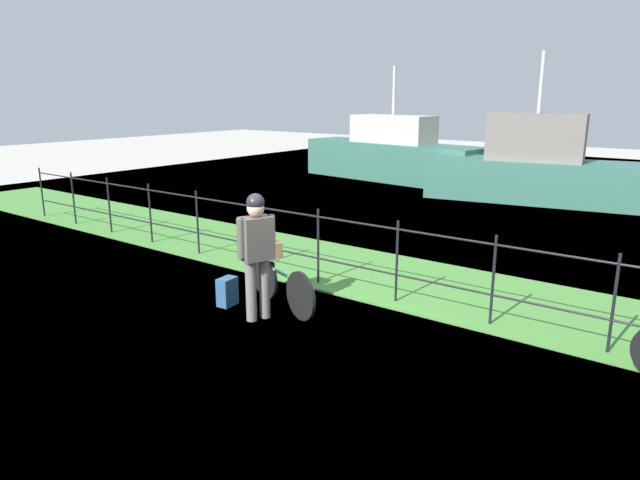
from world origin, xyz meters
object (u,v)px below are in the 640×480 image
Objects in this scene: bicycle_main at (281,284)px; backpack_on_paving at (227,292)px; wooden_crate at (268,249)px; cyclist_person at (257,246)px; moored_boat_mid at (392,156)px; moored_boat_near at (533,169)px; terrier_dog at (269,237)px.

backpack_on_paving is at bearing -151.44° from bicycle_main.
wooden_crate is (-0.33, 0.11, 0.42)m from bicycle_main.
moored_boat_mid is at bearing 112.44° from cyclist_person.
cyclist_person is at bearing -90.75° from moored_boat_near.
backpack_on_paving is at bearing -70.26° from moored_boat_mid.
terrier_dog is at bearing 118.51° from cyclist_person.
moored_boat_mid reaches higher than wooden_crate.
cyclist_person is at bearing -60.09° from wooden_crate.
cyclist_person reaches higher than backpack_on_paving.
moored_boat_near is (0.14, 10.92, -0.13)m from cyclist_person.
bicycle_main is 0.27× the size of moored_boat_near.
wooden_crate is at bearing 160.92° from bicycle_main.
terrier_dog is at bearing 160.92° from bicycle_main.
wooden_crate is 1.05× the size of terrier_dog.
backpack_on_paving is at bearing -128.12° from terrier_dog.
terrier_dog reaches higher than backpack_on_paving.
moored_boat_mid reaches higher than cyclist_person.
moored_boat_near is (0.49, 10.33, 0.10)m from wooden_crate.
bicycle_main is 4.81× the size of terrier_dog.
moored_boat_near is (0.15, 10.44, 0.52)m from bicycle_main.
moored_boat_near reaches higher than backpack_on_paving.
terrier_dog is at bearing -67.89° from moored_boat_mid.
moored_boat_near is at bearing 87.31° from wooden_crate.
terrier_dog is at bearing -92.56° from moored_boat_near.
moored_boat_mid is (-4.64, 11.47, 0.07)m from wooden_crate.
backpack_on_paving is 12.72m from moored_boat_mid.
terrier_dog is (0.02, -0.01, 0.19)m from wooden_crate.
moored_boat_near is at bearing 89.25° from cyclist_person.
moored_boat_mid reaches higher than bicycle_main.
wooden_crate is 12.37m from moored_boat_mid.
cyclist_person is 10.92m from moored_boat_near.
bicycle_main is 0.23× the size of moored_boat_mid.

